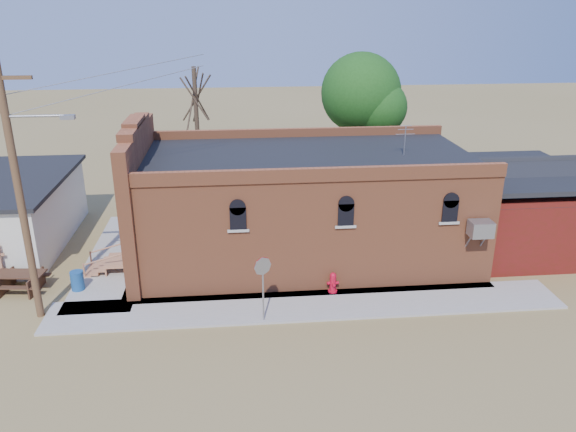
{
  "coord_description": "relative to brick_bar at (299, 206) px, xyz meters",
  "views": [
    {
      "loc": [
        -1.04,
        -17.23,
        10.53
      ],
      "look_at": [
        1.05,
        4.13,
        2.4
      ],
      "focal_mm": 35.0,
      "sensor_mm": 36.0,
      "label": 1
    }
  ],
  "objects": [
    {
      "name": "sidewalk_south",
      "position": [
        -0.14,
        -4.59,
        -2.3
      ],
      "size": [
        19.0,
        2.2,
        0.08
      ],
      "primitive_type": "cube",
      "color": "#9E9991",
      "rests_on": "ground"
    },
    {
      "name": "utility_pole",
      "position": [
        -9.79,
        -4.29,
        2.43
      ],
      "size": [
        3.12,
        0.26,
        9.0
      ],
      "color": "#543321",
      "rests_on": "ground"
    },
    {
      "name": "stop_sign",
      "position": [
        -1.86,
        -5.49,
        -0.39
      ],
      "size": [
        0.6,
        0.37,
        2.43
      ],
      "rotation": [
        0.0,
        0.0,
        0.08
      ],
      "color": "gray",
      "rests_on": "sidewalk_south"
    },
    {
      "name": "trash_barrel",
      "position": [
        -8.94,
        -2.53,
        -1.88
      ],
      "size": [
        0.59,
        0.59,
        0.77
      ],
      "primitive_type": "cylinder",
      "rotation": [
        0.0,
        0.0,
        -0.2
      ],
      "color": "#1B4C89",
      "rests_on": "sidewalk_west"
    },
    {
      "name": "fire_hydrant",
      "position": [
        0.92,
        -3.7,
        -1.86
      ],
      "size": [
        0.47,
        0.44,
        0.82
      ],
      "rotation": [
        0.0,
        0.0,
        0.19
      ],
      "color": "#B80A21",
      "rests_on": "sidewalk_south"
    },
    {
      "name": "sidewalk_west",
      "position": [
        -7.94,
        0.51,
        -2.3
      ],
      "size": [
        2.6,
        10.0,
        0.08
      ],
      "primitive_type": "cube",
      "color": "#9E9991",
      "rests_on": "ground"
    },
    {
      "name": "brick_bar",
      "position": [
        0.0,
        0.0,
        0.0
      ],
      "size": [
        16.4,
        7.97,
        6.3
      ],
      "color": "#AF5A35",
      "rests_on": "ground"
    },
    {
      "name": "tree_leafy",
      "position": [
        4.36,
        8.01,
        3.59
      ],
      "size": [
        4.4,
        4.4,
        8.15
      ],
      "color": "#473428",
      "rests_on": "ground"
    },
    {
      "name": "ground",
      "position": [
        -1.64,
        -5.49,
        -2.34
      ],
      "size": [
        120.0,
        120.0,
        0.0
      ],
      "primitive_type": "plane",
      "color": "olive",
      "rests_on": "ground"
    },
    {
      "name": "red_shed",
      "position": [
        9.86,
        0.01,
        -0.07
      ],
      "size": [
        5.4,
        6.4,
        4.3
      ],
      "color": "#51180D",
      "rests_on": "ground"
    },
    {
      "name": "picnic_table",
      "position": [
        -11.14,
        -2.29,
        -1.83
      ],
      "size": [
        2.01,
        1.6,
        0.77
      ],
      "rotation": [
        0.0,
        0.0,
        -0.11
      ],
      "color": "#44291B",
      "rests_on": "ground"
    },
    {
      "name": "tree_bare_near",
      "position": [
        -4.64,
        7.51,
        3.62
      ],
      "size": [
        2.8,
        2.8,
        7.65
      ],
      "color": "#473428",
      "rests_on": "ground"
    }
  ]
}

